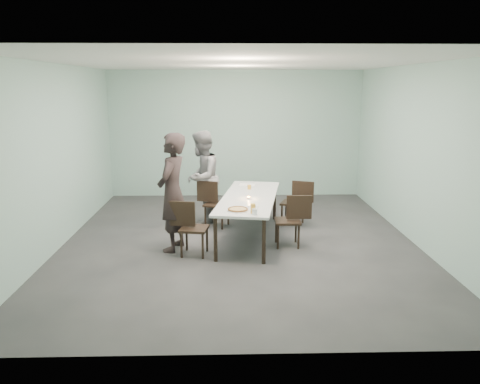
{
  "coord_description": "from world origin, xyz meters",
  "views": [
    {
      "loc": [
        -0.19,
        -7.73,
        2.65
      ],
      "look_at": [
        0.0,
        -0.53,
        1.0
      ],
      "focal_mm": 35.0,
      "sensor_mm": 36.0,
      "label": 1
    }
  ],
  "objects_px": {
    "diner_near": "(172,193)",
    "side_plate": "(253,206)",
    "pizza": "(238,209)",
    "diner_far": "(202,177)",
    "table": "(249,200)",
    "chair_near_left": "(189,224)",
    "chair_near_right": "(292,217)",
    "water_tumbler": "(255,212)",
    "chair_far_left": "(213,200)",
    "amber_tumbler": "(249,187)",
    "beer_glass": "(253,209)",
    "chair_far_right": "(297,200)",
    "tealight": "(249,198)"
  },
  "relations": [
    {
      "from": "side_plate",
      "to": "pizza",
      "type": "bearing_deg",
      "value": -134.61
    },
    {
      "from": "chair_near_left",
      "to": "pizza",
      "type": "relative_size",
      "value": 2.56
    },
    {
      "from": "chair_far_left",
      "to": "tealight",
      "type": "xyz_separation_m",
      "value": [
        0.64,
        -0.93,
        0.27
      ]
    },
    {
      "from": "pizza",
      "to": "tealight",
      "type": "distance_m",
      "value": 0.77
    },
    {
      "from": "diner_near",
      "to": "side_plate",
      "type": "distance_m",
      "value": 1.32
    },
    {
      "from": "chair_far_left",
      "to": "side_plate",
      "type": "distance_m",
      "value": 1.59
    },
    {
      "from": "chair_far_left",
      "to": "side_plate",
      "type": "height_order",
      "value": "chair_far_left"
    },
    {
      "from": "diner_far",
      "to": "diner_near",
      "type": "bearing_deg",
      "value": 1.98
    },
    {
      "from": "amber_tumbler",
      "to": "chair_near_right",
      "type": "bearing_deg",
      "value": -57.05
    },
    {
      "from": "diner_far",
      "to": "amber_tumbler",
      "type": "relative_size",
      "value": 22.54
    },
    {
      "from": "chair_far_right",
      "to": "pizza",
      "type": "distance_m",
      "value": 2.07
    },
    {
      "from": "beer_glass",
      "to": "water_tumbler",
      "type": "bearing_deg",
      "value": -73.96
    },
    {
      "from": "diner_near",
      "to": "chair_far_right",
      "type": "bearing_deg",
      "value": 135.93
    },
    {
      "from": "chair_far_left",
      "to": "beer_glass",
      "type": "height_order",
      "value": "beer_glass"
    },
    {
      "from": "chair_near_left",
      "to": "chair_far_right",
      "type": "bearing_deg",
      "value": 48.12
    },
    {
      "from": "table",
      "to": "amber_tumbler",
      "type": "bearing_deg",
      "value": 87.19
    },
    {
      "from": "pizza",
      "to": "side_plate",
      "type": "height_order",
      "value": "pizza"
    },
    {
      "from": "table",
      "to": "pizza",
      "type": "xyz_separation_m",
      "value": [
        -0.22,
        -0.94,
        0.08
      ]
    },
    {
      "from": "chair_far_left",
      "to": "amber_tumbler",
      "type": "distance_m",
      "value": 0.76
    },
    {
      "from": "side_plate",
      "to": "tealight",
      "type": "height_order",
      "value": "tealight"
    },
    {
      "from": "diner_near",
      "to": "water_tumbler",
      "type": "distance_m",
      "value": 1.43
    },
    {
      "from": "chair_near_right",
      "to": "pizza",
      "type": "relative_size",
      "value": 2.56
    },
    {
      "from": "chair_far_left",
      "to": "amber_tumbler",
      "type": "bearing_deg",
      "value": 8.3
    },
    {
      "from": "table",
      "to": "chair_far_left",
      "type": "bearing_deg",
      "value": 132.07
    },
    {
      "from": "diner_far",
      "to": "amber_tumbler",
      "type": "xyz_separation_m",
      "value": [
        0.91,
        -0.4,
        -0.11
      ]
    },
    {
      "from": "chair_near_right",
      "to": "diner_near",
      "type": "height_order",
      "value": "diner_near"
    },
    {
      "from": "chair_near_left",
      "to": "tealight",
      "type": "relative_size",
      "value": 15.54
    },
    {
      "from": "diner_far",
      "to": "pizza",
      "type": "xyz_separation_m",
      "value": [
        0.66,
        -1.92,
        -0.13
      ]
    },
    {
      "from": "chair_far_right",
      "to": "pizza",
      "type": "height_order",
      "value": "chair_far_right"
    },
    {
      "from": "chair_near_left",
      "to": "side_plate",
      "type": "height_order",
      "value": "chair_near_left"
    },
    {
      "from": "diner_near",
      "to": "diner_far",
      "type": "bearing_deg",
      "value": -178.91
    },
    {
      "from": "pizza",
      "to": "chair_near_right",
      "type": "bearing_deg",
      "value": 27.8
    },
    {
      "from": "chair_far_left",
      "to": "diner_near",
      "type": "relative_size",
      "value": 0.45
    },
    {
      "from": "chair_near_left",
      "to": "diner_far",
      "type": "xyz_separation_m",
      "value": [
        0.11,
        1.81,
        0.4
      ]
    },
    {
      "from": "diner_near",
      "to": "chair_near_right",
      "type": "bearing_deg",
      "value": 108.75
    },
    {
      "from": "beer_glass",
      "to": "diner_near",
      "type": "bearing_deg",
      "value": 157.57
    },
    {
      "from": "side_plate",
      "to": "beer_glass",
      "type": "xyz_separation_m",
      "value": [
        -0.03,
        -0.43,
        0.07
      ]
    },
    {
      "from": "table",
      "to": "chair_near_left",
      "type": "distance_m",
      "value": 1.3
    },
    {
      "from": "diner_far",
      "to": "chair_near_left",
      "type": "bearing_deg",
      "value": 12.33
    },
    {
      "from": "chair_near_left",
      "to": "amber_tumbler",
      "type": "height_order",
      "value": "chair_near_left"
    },
    {
      "from": "chair_far_right",
      "to": "tealight",
      "type": "xyz_separation_m",
      "value": [
        -0.97,
        -0.95,
        0.27
      ]
    },
    {
      "from": "diner_far",
      "to": "side_plate",
      "type": "bearing_deg",
      "value": 44.64
    },
    {
      "from": "beer_glass",
      "to": "amber_tumbler",
      "type": "relative_size",
      "value": 1.88
    },
    {
      "from": "chair_far_right",
      "to": "beer_glass",
      "type": "relative_size",
      "value": 5.8
    },
    {
      "from": "pizza",
      "to": "table",
      "type": "bearing_deg",
      "value": 76.88
    },
    {
      "from": "pizza",
      "to": "chair_near_left",
      "type": "bearing_deg",
      "value": 171.62
    },
    {
      "from": "diner_far",
      "to": "amber_tumbler",
      "type": "bearing_deg",
      "value": 82.23
    },
    {
      "from": "diner_near",
      "to": "chair_near_left",
      "type": "bearing_deg",
      "value": 63.48
    },
    {
      "from": "chair_near_right",
      "to": "diner_far",
      "type": "distance_m",
      "value": 2.17
    },
    {
      "from": "chair_far_left",
      "to": "pizza",
      "type": "height_order",
      "value": "chair_far_left"
    }
  ]
}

